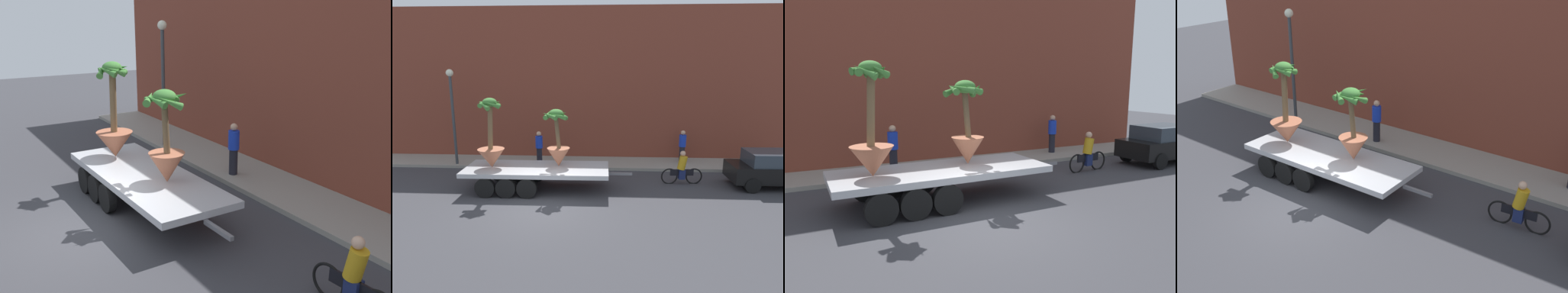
# 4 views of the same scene
# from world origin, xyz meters

# --- Properties ---
(ground_plane) EXTENTS (60.00, 60.00, 0.00)m
(ground_plane) POSITION_xyz_m (0.00, 0.00, 0.00)
(ground_plane) COLOR #38383D
(sidewalk) EXTENTS (24.00, 2.20, 0.15)m
(sidewalk) POSITION_xyz_m (0.00, 6.10, 0.07)
(sidewalk) COLOR gray
(sidewalk) RESTS_ON ground
(building_facade) EXTENTS (24.00, 1.20, 8.18)m
(building_facade) POSITION_xyz_m (0.00, 7.80, 4.09)
(building_facade) COLOR brown
(building_facade) RESTS_ON ground
(flatbed_trailer) EXTENTS (7.03, 2.32, 0.98)m
(flatbed_trailer) POSITION_xyz_m (-0.84, 2.10, 0.76)
(flatbed_trailer) COLOR #B7BABF
(flatbed_trailer) RESTS_ON ground
(potted_palm_rear) EXTENTS (1.11, 1.11, 2.92)m
(potted_palm_rear) POSITION_xyz_m (-2.45, 2.02, 1.92)
(potted_palm_rear) COLOR #B26647
(potted_palm_rear) RESTS_ON flatbed_trailer
(potted_palm_middle) EXTENTS (1.16, 1.25, 2.44)m
(potted_palm_middle) POSITION_xyz_m (0.30, 2.32, 1.94)
(potted_palm_middle) COLOR #B26647
(potted_palm_middle) RESTS_ON flatbed_trailer
(cyclist) EXTENTS (1.84, 0.37, 1.54)m
(cyclist) POSITION_xyz_m (5.71, 3.19, 0.67)
(cyclist) COLOR black
(cyclist) RESTS_ON ground
(pedestrian_far_left) EXTENTS (0.36, 0.36, 1.71)m
(pedestrian_far_left) POSITION_xyz_m (-1.13, 5.55, 1.04)
(pedestrian_far_left) COLOR black
(pedestrian_far_left) RESTS_ON sidewalk
(street_lamp) EXTENTS (0.36, 0.36, 4.83)m
(street_lamp) POSITION_xyz_m (-5.42, 5.30, 3.23)
(street_lamp) COLOR #383D42
(street_lamp) RESTS_ON sidewalk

